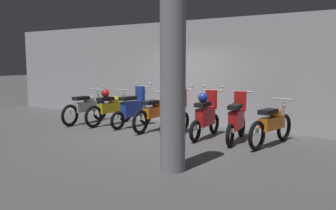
{
  "coord_description": "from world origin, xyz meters",
  "views": [
    {
      "loc": [
        5.04,
        -7.25,
        1.88
      ],
      "look_at": [
        0.11,
        0.46,
        0.75
      ],
      "focal_mm": 37.12,
      "sensor_mm": 36.0,
      "label": 1
    }
  ],
  "objects_px": {
    "motorbike_slot_7": "(272,124)",
    "motorbike_slot_6": "(237,120)",
    "support_pillar": "(173,81)",
    "motorbike_slot_5": "(206,115)",
    "motorbike_slot_2": "(133,109)",
    "motorbike_slot_4": "(176,114)",
    "motorbike_slot_3": "(155,113)",
    "motorbike_slot_0": "(86,107)",
    "motorbike_slot_1": "(110,107)"
  },
  "relations": [
    {
      "from": "support_pillar",
      "to": "motorbike_slot_3",
      "type": "bearing_deg",
      "value": 129.55
    },
    {
      "from": "motorbike_slot_2",
      "to": "motorbike_slot_4",
      "type": "xyz_separation_m",
      "value": [
        1.62,
        -0.25,
        0.0
      ]
    },
    {
      "from": "motorbike_slot_2",
      "to": "motorbike_slot_3",
      "type": "xyz_separation_m",
      "value": [
        0.81,
        -0.05,
        -0.04
      ]
    },
    {
      "from": "motorbike_slot_1",
      "to": "motorbike_slot_6",
      "type": "relative_size",
      "value": 1.16
    },
    {
      "from": "motorbike_slot_4",
      "to": "motorbike_slot_1",
      "type": "bearing_deg",
      "value": 175.77
    },
    {
      "from": "motorbike_slot_3",
      "to": "support_pillar",
      "type": "height_order",
      "value": "support_pillar"
    },
    {
      "from": "motorbike_slot_4",
      "to": "motorbike_slot_7",
      "type": "xyz_separation_m",
      "value": [
        2.45,
        0.16,
        -0.04
      ]
    },
    {
      "from": "motorbike_slot_5",
      "to": "motorbike_slot_2",
      "type": "bearing_deg",
      "value": 176.12
    },
    {
      "from": "motorbike_slot_3",
      "to": "motorbike_slot_4",
      "type": "height_order",
      "value": "motorbike_slot_4"
    },
    {
      "from": "motorbike_slot_6",
      "to": "motorbike_slot_7",
      "type": "height_order",
      "value": "motorbike_slot_6"
    },
    {
      "from": "motorbike_slot_6",
      "to": "motorbike_slot_0",
      "type": "bearing_deg",
      "value": -178.43
    },
    {
      "from": "motorbike_slot_3",
      "to": "motorbike_slot_4",
      "type": "distance_m",
      "value": 0.83
    },
    {
      "from": "motorbike_slot_3",
      "to": "motorbike_slot_5",
      "type": "xyz_separation_m",
      "value": [
        1.63,
        -0.12,
        0.08
      ]
    },
    {
      "from": "motorbike_slot_1",
      "to": "motorbike_slot_2",
      "type": "relative_size",
      "value": 1.16
    },
    {
      "from": "motorbike_slot_0",
      "to": "support_pillar",
      "type": "relative_size",
      "value": 0.62
    },
    {
      "from": "motorbike_slot_4",
      "to": "motorbike_slot_7",
      "type": "height_order",
      "value": "motorbike_slot_4"
    },
    {
      "from": "motorbike_slot_5",
      "to": "motorbike_slot_7",
      "type": "xyz_separation_m",
      "value": [
        1.63,
        0.08,
        -0.08
      ]
    },
    {
      "from": "motorbike_slot_0",
      "to": "motorbike_slot_7",
      "type": "height_order",
      "value": "motorbike_slot_0"
    },
    {
      "from": "support_pillar",
      "to": "motorbike_slot_7",
      "type": "bearing_deg",
      "value": 71.58
    },
    {
      "from": "motorbike_slot_5",
      "to": "motorbike_slot_0",
      "type": "bearing_deg",
      "value": -178.48
    },
    {
      "from": "motorbike_slot_2",
      "to": "motorbike_slot_3",
      "type": "relative_size",
      "value": 0.86
    },
    {
      "from": "motorbike_slot_4",
      "to": "support_pillar",
      "type": "relative_size",
      "value": 0.54
    },
    {
      "from": "motorbike_slot_4",
      "to": "support_pillar",
      "type": "xyz_separation_m",
      "value": [
        1.52,
        -2.62,
        1.03
      ]
    },
    {
      "from": "motorbike_slot_4",
      "to": "motorbike_slot_6",
      "type": "height_order",
      "value": "motorbike_slot_4"
    },
    {
      "from": "motorbike_slot_7",
      "to": "support_pillar",
      "type": "bearing_deg",
      "value": -108.42
    },
    {
      "from": "motorbike_slot_4",
      "to": "support_pillar",
      "type": "height_order",
      "value": "support_pillar"
    },
    {
      "from": "motorbike_slot_4",
      "to": "motorbike_slot_6",
      "type": "relative_size",
      "value": 1.0
    },
    {
      "from": "motorbike_slot_6",
      "to": "support_pillar",
      "type": "xyz_separation_m",
      "value": [
        -0.1,
        -2.73,
        1.04
      ]
    },
    {
      "from": "motorbike_slot_1",
      "to": "motorbike_slot_7",
      "type": "relative_size",
      "value": 1.01
    },
    {
      "from": "support_pillar",
      "to": "motorbike_slot_2",
      "type": "bearing_deg",
      "value": 137.59
    },
    {
      "from": "motorbike_slot_5",
      "to": "motorbike_slot_7",
      "type": "distance_m",
      "value": 1.64
    },
    {
      "from": "motorbike_slot_0",
      "to": "motorbike_slot_4",
      "type": "bearing_deg",
      "value": 0.42
    },
    {
      "from": "motorbike_slot_0",
      "to": "motorbike_slot_4",
      "type": "distance_m",
      "value": 3.25
    },
    {
      "from": "motorbike_slot_4",
      "to": "motorbike_slot_7",
      "type": "distance_m",
      "value": 2.45
    },
    {
      "from": "support_pillar",
      "to": "motorbike_slot_5",
      "type": "bearing_deg",
      "value": 104.63
    },
    {
      "from": "support_pillar",
      "to": "motorbike_slot_0",
      "type": "bearing_deg",
      "value": 151.45
    },
    {
      "from": "motorbike_slot_0",
      "to": "support_pillar",
      "type": "xyz_separation_m",
      "value": [
        4.77,
        -2.59,
        1.07
      ]
    },
    {
      "from": "motorbike_slot_7",
      "to": "motorbike_slot_6",
      "type": "bearing_deg",
      "value": -176.35
    },
    {
      "from": "motorbike_slot_1",
      "to": "motorbike_slot_5",
      "type": "distance_m",
      "value": 3.25
    },
    {
      "from": "motorbike_slot_3",
      "to": "motorbike_slot_6",
      "type": "xyz_separation_m",
      "value": [
        2.43,
        -0.09,
        0.03
      ]
    },
    {
      "from": "motorbike_slot_2",
      "to": "motorbike_slot_5",
      "type": "bearing_deg",
      "value": -3.88
    },
    {
      "from": "motorbike_slot_7",
      "to": "motorbike_slot_0",
      "type": "bearing_deg",
      "value": -178.13
    },
    {
      "from": "motorbike_slot_7",
      "to": "motorbike_slot_3",
      "type": "bearing_deg",
      "value": 179.28
    },
    {
      "from": "motorbike_slot_7",
      "to": "support_pillar",
      "type": "xyz_separation_m",
      "value": [
        -0.93,
        -2.78,
        1.07
      ]
    },
    {
      "from": "motorbike_slot_1",
      "to": "motorbike_slot_6",
      "type": "bearing_deg",
      "value": -0.99
    },
    {
      "from": "motorbike_slot_1",
      "to": "motorbike_slot_3",
      "type": "xyz_separation_m",
      "value": [
        1.63,
        0.02,
        -0.04
      ]
    },
    {
      "from": "motorbike_slot_0",
      "to": "motorbike_slot_3",
      "type": "bearing_deg",
      "value": 5.31
    },
    {
      "from": "motorbike_slot_0",
      "to": "motorbike_slot_5",
      "type": "distance_m",
      "value": 4.07
    },
    {
      "from": "motorbike_slot_4",
      "to": "support_pillar",
      "type": "distance_m",
      "value": 3.2
    },
    {
      "from": "motorbike_slot_0",
      "to": "motorbike_slot_3",
      "type": "relative_size",
      "value": 1.0
    }
  ]
}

